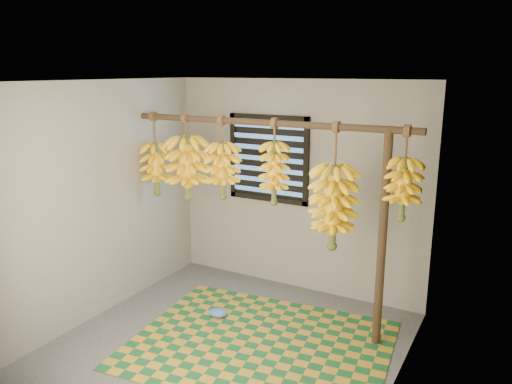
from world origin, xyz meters
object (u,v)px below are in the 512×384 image
Objects in this scene: support_post at (382,242)px; woven_mat at (260,344)px; banana_bunch_e at (333,207)px; banana_bunch_f at (403,189)px; banana_bunch_b at (187,168)px; banana_bunch_a at (156,169)px; plastic_bag at (218,313)px; banana_bunch_d at (274,173)px; banana_bunch_c at (223,171)px.

support_post reaches higher than woven_mat.
support_post is 0.54m from banana_bunch_e.
banana_bunch_f is (0.15, 0.00, 0.51)m from support_post.
banana_bunch_e is at bearing 0.00° from banana_bunch_b.
banana_bunch_a and banana_bunch_e have the same top height.
plastic_bag is (-1.57, -0.30, -0.95)m from support_post.
banana_bunch_e is (0.61, 0.00, -0.26)m from banana_bunch_d.
banana_bunch_b is 1.04m from banana_bunch_d.
woven_mat is (-0.94, -0.55, -0.99)m from support_post.
banana_bunch_b is 1.07× the size of banana_bunch_c.
woven_mat is 2.74× the size of banana_bunch_d.
banana_bunch_e and banana_bunch_f have the same top height.
banana_bunch_a is at bearing -180.00° from banana_bunch_b.
banana_bunch_b is at bearing 180.00° from banana_bunch_d.
banana_bunch_e is (-0.47, 0.00, 0.26)m from support_post.
banana_bunch_c is 0.59m from banana_bunch_d.
banana_bunch_a is at bearing 163.25° from plastic_bag.
woven_mat is 2.72× the size of banana_bunch_c.
banana_bunch_a and banana_bunch_c have the same top height.
banana_bunch_c is (0.45, -0.00, 0.02)m from banana_bunch_b.
banana_bunch_c is at bearing 180.00° from support_post.
banana_bunch_e is at bearing 180.00° from support_post.
banana_bunch_c is (0.88, 0.00, 0.06)m from banana_bunch_a.
banana_bunch_c reaches higher than support_post.
plastic_bag is 2.27m from banana_bunch_f.
plastic_bag is at bearing -148.80° from banana_bunch_d.
banana_bunch_c is at bearing -180.00° from banana_bunch_e.
banana_bunch_a is 1.47m from banana_bunch_d.
banana_bunch_f is at bearing 0.00° from banana_bunch_a.
banana_bunch_a is 0.88m from banana_bunch_c.
woven_mat is at bearing -149.39° from support_post.
banana_bunch_d is at bearing 104.59° from woven_mat.
banana_bunch_a is at bearing -180.00° from banana_bunch_e.
banana_bunch_a is 2.70m from banana_bunch_f.
woven_mat is 1.93m from banana_bunch_f.
banana_bunch_c is at bearing 0.00° from banana_bunch_a.
woven_mat is 1.45m from banana_bunch_e.
support_post is 2.17m from banana_bunch_b.
banana_bunch_f is at bearing 0.00° from banana_bunch_c.
woven_mat is at bearing -152.98° from banana_bunch_f.
support_post is 1.74m from banana_bunch_c.
banana_bunch_f is at bearing 27.02° from woven_mat.
banana_bunch_e is at bearing 0.00° from banana_bunch_c.
support_post is at bearing 30.61° from woven_mat.
support_post is 1.86m from plastic_bag.
plastic_bag reaches higher than woven_mat.
plastic_bag is at bearing 157.67° from woven_mat.
banana_bunch_e is 0.67m from banana_bunch_f.
banana_bunch_f is (2.27, -0.00, 0.03)m from banana_bunch_b.
plastic_bag is at bearing -70.57° from banana_bunch_c.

